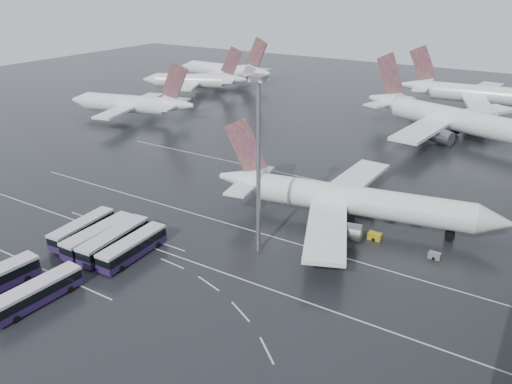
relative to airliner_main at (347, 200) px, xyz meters
The scene contains 23 objects.
ground 25.86m from the airliner_main, 109.37° to the right, with size 420.00×420.00×0.00m, color black.
lane_marking_near 27.73m from the airliner_main, 107.98° to the right, with size 120.00×0.25×0.01m, color silver.
lane_marking_mid 15.37m from the airliner_main, 125.07° to the right, with size 120.00×0.25×0.01m, color silver.
lane_marking_far 18.61m from the airliner_main, 117.88° to the left, with size 120.00×0.25×0.01m, color silver.
bus_bay_line_south 51.72m from the airliner_main, 129.03° to the right, with size 28.00×0.25×0.01m, color silver.
bus_bay_line_north 40.62m from the airliner_main, 143.47° to the right, with size 28.00×0.25×0.01m, color silver.
airliner_main is the anchor object (origin of this frame).
airliner_gate_b 64.93m from the airliner_main, 85.48° to the left, with size 59.90×53.20×21.30m.
airliner_gate_c 104.04m from the airliner_main, 86.37° to the left, with size 57.52×52.82×20.48m.
jet_remote_west 91.43m from the airliner_main, 159.23° to the left, with size 42.85×34.77×18.80m.
jet_remote_mid 119.49m from the airliner_main, 141.42° to the left, with size 39.27×32.07×17.91m.
jet_remote_far 134.37m from the airliner_main, 134.66° to the left, with size 46.06×37.05×20.14m.
bus_row_near_a 47.07m from the airliner_main, 140.67° to the right, with size 3.89×13.10×3.18m.
bus_row_near_b 43.88m from the airliner_main, 136.34° to the right, with size 3.56×13.91×3.41m.
bus_row_near_c 41.37m from the airliner_main, 133.49° to the right, with size 4.16×14.16×3.44m.
bus_row_near_d 38.60m from the airliner_main, 129.18° to the right, with size 3.51×13.36×3.27m.
bus_row_far_c 53.14m from the airliner_main, 119.97° to the right, with size 3.64×13.07×3.18m.
floodlight_mast 23.61m from the airliner_main, 115.33° to the right, with size 2.21×2.21×28.79m.
gse_cart_belly_a 8.58m from the airliner_main, 27.64° to the right, with size 2.25×1.33×1.23m, color gold.
gse_cart_belly_b 14.03m from the airliner_main, 34.92° to the left, with size 1.87×1.11×1.02m, color slate.
gse_cart_belly_c 6.65m from the airliner_main, 168.42° to the right, with size 2.20×1.30×1.20m, color gold.
gse_cart_belly_d 18.16m from the airliner_main, 14.87° to the right, with size 1.90×1.12×1.04m, color slate.
gse_cart_belly_e 9.95m from the airliner_main, 46.12° to the left, with size 1.96×1.16×1.07m, color gold.
Camera 1 is at (37.96, -54.74, 41.66)m, focal length 35.00 mm.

